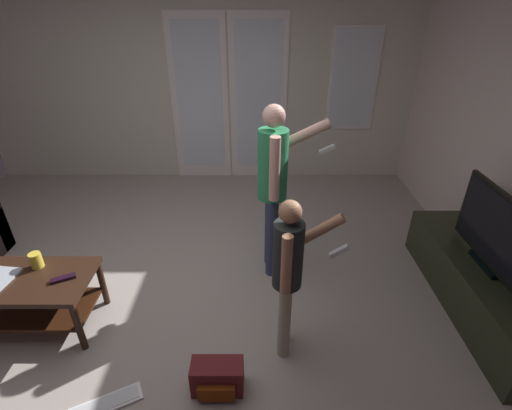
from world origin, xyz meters
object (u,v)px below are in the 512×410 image
loose_keyboard (105,405)px  tv_stand (475,286)px  tv_remote_black (61,279)px  cup_near_edge (34,261)px  backpack (216,378)px  person_adult (273,178)px  flat_screen_tv (495,232)px  coffee_table (18,292)px  person_child (288,268)px

loose_keyboard → tv_stand: bearing=17.6°
tv_stand → tv_remote_black: size_ratio=10.26×
cup_near_edge → tv_remote_black: bearing=-30.0°
tv_stand → backpack: bearing=-159.7°
person_adult → flat_screen_tv: bearing=-17.3°
cup_near_edge → flat_screen_tv: bearing=1.0°
flat_screen_tv → loose_keyboard: bearing=-162.4°
flat_screen_tv → loose_keyboard: size_ratio=2.12×
person_adult → tv_remote_black: 1.78m
coffee_table → loose_keyboard: size_ratio=2.42×
backpack → tv_remote_black: (-1.16, 0.55, 0.36)m
backpack → tv_remote_black: size_ratio=1.98×
tv_stand → person_adult: 1.87m
flat_screen_tv → tv_remote_black: flat_screen_tv is taller
backpack → cup_near_edge: size_ratio=2.79×
coffee_table → person_adult: (1.93, 0.71, 0.60)m
cup_near_edge → person_child: bearing=-10.6°
coffee_table → tv_remote_black: size_ratio=6.45×
flat_screen_tv → person_adult: person_adult is taller
person_adult → loose_keyboard: 2.00m
person_adult → loose_keyboard: (-1.10, -1.39, -0.93)m
tv_stand → flat_screen_tv: bearing=114.3°
flat_screen_tv → loose_keyboard: flat_screen_tv is taller
person_child → tv_remote_black: person_child is taller
tv_remote_black → tv_stand: bearing=-23.3°
person_adult → tv_remote_black: person_adult is taller
person_adult → tv_remote_black: (-1.56, -0.73, -0.47)m
person_child → cup_near_edge: (-1.88, 0.35, -0.21)m
tv_stand → tv_remote_black: bearing=-176.3°
coffee_table → loose_keyboard: (0.83, -0.68, -0.33)m
person_child → backpack: person_child is taller
coffee_table → tv_stand: size_ratio=0.63×
tv_stand → loose_keyboard: tv_stand is taller
loose_keyboard → cup_near_edge: bearing=131.6°
coffee_table → tv_stand: bearing=3.1°
flat_screen_tv → person_child: size_ratio=0.78×
flat_screen_tv → loose_keyboard: (-2.75, -0.87, -0.72)m
backpack → tv_stand: bearing=20.3°
flat_screen_tv → backpack: (-2.05, -0.76, -0.62)m
loose_keyboard → backpack: bearing=9.2°
loose_keyboard → flat_screen_tv: bearing=17.6°
person_adult → tv_stand: bearing=-17.4°
backpack → cup_near_edge: bearing=153.8°
tv_stand → flat_screen_tv: 0.52m
flat_screen_tv → backpack: flat_screen_tv is taller
flat_screen_tv → backpack: bearing=-159.6°
tv_stand → cup_near_edge: cup_near_edge is taller
backpack → coffee_table: bearing=159.8°
person_adult → cup_near_edge: size_ratio=12.90×
person_child → flat_screen_tv: bearing=14.7°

